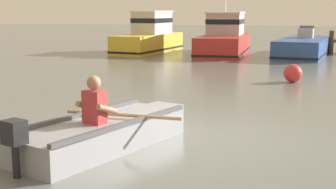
{
  "coord_description": "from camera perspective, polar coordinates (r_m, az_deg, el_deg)",
  "views": [
    {
      "loc": [
        1.55,
        -7.75,
        2.19
      ],
      "look_at": [
        -0.6,
        1.07,
        0.55
      ],
      "focal_mm": 50.37,
      "sensor_mm": 36.0,
      "label": 1
    }
  ],
  "objects": [
    {
      "name": "ground_plane",
      "position": [
        8.21,
        2.31,
        -5.25
      ],
      "size": [
        120.0,
        120.0,
        0.0
      ],
      "primitive_type": "plane",
      "color": "slate"
    },
    {
      "name": "moored_boat_blue",
      "position": [
        23.72,
        16.12,
        5.5
      ],
      "size": [
        3.08,
        6.4,
        1.42
      ],
      "color": "#2D519E",
      "rests_on": "ground"
    },
    {
      "name": "rowboat_with_person",
      "position": [
        7.66,
        -7.66,
        -4.51
      ],
      "size": [
        2.34,
        3.61,
        1.19
      ],
      "color": "gray",
      "rests_on": "ground"
    },
    {
      "name": "moored_boat_red",
      "position": [
        23.85,
        6.84,
        6.76
      ],
      "size": [
        2.2,
        5.85,
        4.16
      ],
      "color": "#B72D28",
      "rests_on": "ground"
    },
    {
      "name": "mooring_buoy",
      "position": [
        14.88,
        14.87,
        2.5
      ],
      "size": [
        0.56,
        0.56,
        0.56
      ],
      "primitive_type": "sphere",
      "color": "red",
      "rests_on": "ground"
    },
    {
      "name": "moored_boat_yellow",
      "position": [
        24.99,
        -2.25,
        7.0
      ],
      "size": [
        2.68,
        5.61,
        2.14
      ],
      "color": "gold",
      "rests_on": "ground"
    }
  ]
}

